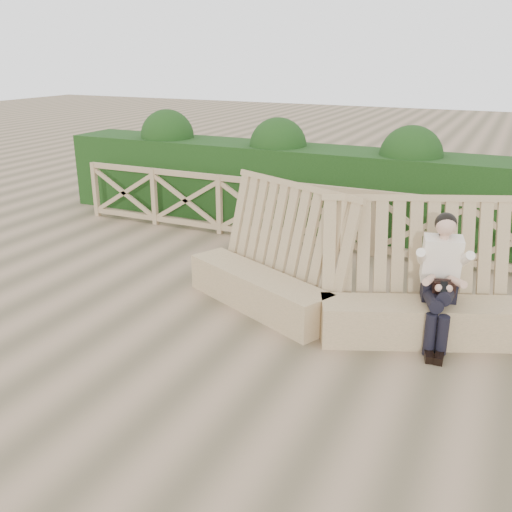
% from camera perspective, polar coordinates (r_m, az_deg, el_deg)
% --- Properties ---
extents(ground, '(60.00, 60.00, 0.00)m').
position_cam_1_polar(ground, '(6.83, -1.90, -8.09)').
color(ground, brown).
rests_on(ground, ground).
extents(bench, '(4.35, 1.62, 1.62)m').
position_cam_1_polar(bench, '(7.12, 8.03, -3.44)').
color(bench, '#8E7751').
rests_on(bench, ground).
extents(woman, '(0.52, 0.95, 1.51)m').
position_cam_1_polar(woman, '(6.76, 18.00, -1.86)').
color(woman, black).
rests_on(woman, ground).
extents(guardrail, '(10.10, 0.09, 1.10)m').
position_cam_1_polar(guardrail, '(9.65, 7.55, 3.77)').
color(guardrail, '#977E57').
rests_on(guardrail, ground).
extents(hedge, '(12.00, 1.20, 1.50)m').
position_cam_1_polar(hedge, '(10.72, 9.60, 6.36)').
color(hedge, black).
rests_on(hedge, ground).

